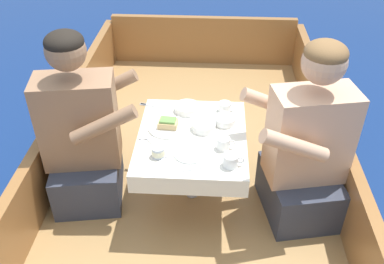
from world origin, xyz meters
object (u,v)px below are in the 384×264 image
(sandwich, at_px, (168,123))
(coffee_cup_center, at_px, (224,143))
(tin_can, at_px, (158,152))
(coffee_cup_port, at_px, (225,107))
(coffee_cup_starboard, at_px, (231,160))
(person_starboard, at_px, (306,151))
(person_port, at_px, (83,138))

(sandwich, xyz_separation_m, coffee_cup_center, (0.30, -0.16, 0.00))
(sandwich, distance_m, tin_can, 0.25)
(sandwich, distance_m, coffee_cup_port, 0.36)
(sandwich, xyz_separation_m, coffee_cup_starboard, (0.33, -0.30, 0.00))
(coffee_cup_starboard, bearing_deg, person_starboard, 22.22)
(sandwich, relative_size, coffee_cup_center, 1.13)
(person_starboard, height_order, coffee_cup_center, person_starboard)
(coffee_cup_starboard, height_order, coffee_cup_center, same)
(person_port, xyz_separation_m, coffee_cup_starboard, (0.79, -0.22, 0.06))
(tin_can, bearing_deg, sandwich, 84.61)
(coffee_cup_starboard, distance_m, tin_can, 0.36)
(coffee_cup_center, distance_m, tin_can, 0.33)
(coffee_cup_starboard, height_order, tin_can, coffee_cup_starboard)
(person_port, distance_m, coffee_cup_center, 0.76)
(person_starboard, bearing_deg, coffee_cup_port, -49.81)
(person_starboard, xyz_separation_m, sandwich, (-0.72, 0.14, 0.05))
(person_port, height_order, person_starboard, person_starboard)
(sandwich, bearing_deg, tin_can, -95.39)
(sandwich, bearing_deg, coffee_cup_center, -28.36)
(sandwich, height_order, tin_can, sandwich)
(coffee_cup_port, xyz_separation_m, tin_can, (-0.33, -0.44, -0.00))
(sandwich, relative_size, coffee_cup_starboard, 1.03)
(person_starboard, xyz_separation_m, coffee_cup_center, (-0.42, -0.02, 0.05))
(tin_can, bearing_deg, person_port, 158.79)
(person_port, distance_m, coffee_cup_starboard, 0.82)
(person_port, xyz_separation_m, coffee_cup_center, (0.75, -0.08, 0.06))
(coffee_cup_center, xyz_separation_m, tin_can, (-0.32, -0.08, -0.01))
(person_port, relative_size, sandwich, 9.39)
(coffee_cup_center, bearing_deg, person_port, 173.64)
(person_starboard, relative_size, coffee_cup_starboard, 9.77)
(coffee_cup_center, bearing_deg, sandwich, 151.64)
(person_port, bearing_deg, coffee_cup_center, -15.33)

